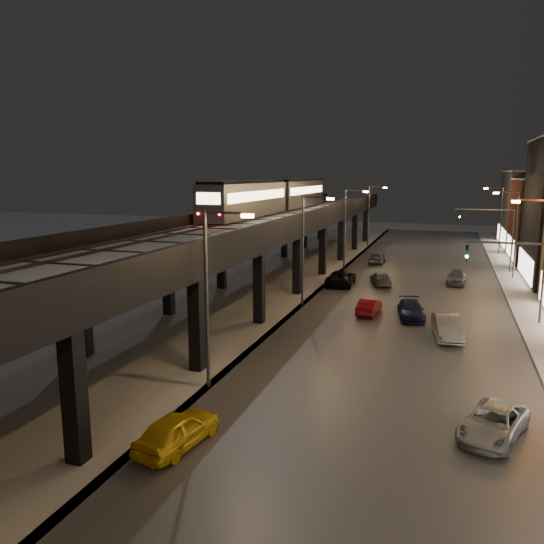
% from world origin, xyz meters
% --- Properties ---
extents(road_surface, '(17.00, 120.00, 0.06)m').
position_xyz_m(road_surface, '(7.50, 35.00, 0.03)').
color(road_surface, '#46474D').
rests_on(road_surface, ground).
extents(sidewalk_right, '(4.00, 120.00, 0.14)m').
position_xyz_m(sidewalk_right, '(17.50, 35.00, 0.07)').
color(sidewalk_right, '#9FA1A8').
rests_on(sidewalk_right, ground).
extents(under_viaduct_pavement, '(11.00, 120.00, 0.06)m').
position_xyz_m(under_viaduct_pavement, '(-6.00, 35.00, 0.03)').
color(under_viaduct_pavement, '#9FA1A8').
rests_on(under_viaduct_pavement, ground).
extents(elevated_viaduct, '(9.00, 100.00, 6.30)m').
position_xyz_m(elevated_viaduct, '(-6.00, 31.84, 5.62)').
color(elevated_viaduct, black).
rests_on(elevated_viaduct, ground).
extents(viaduct_trackbed, '(8.40, 100.00, 0.32)m').
position_xyz_m(viaduct_trackbed, '(-6.01, 31.97, 6.39)').
color(viaduct_trackbed, '#B2B7C1').
rests_on(viaduct_trackbed, elevated_viaduct).
extents(viaduct_parapet_streetside, '(0.30, 100.00, 1.10)m').
position_xyz_m(viaduct_parapet_streetside, '(-1.65, 32.00, 6.85)').
color(viaduct_parapet_streetside, black).
rests_on(viaduct_parapet_streetside, elevated_viaduct).
extents(viaduct_parapet_far, '(0.30, 100.00, 1.10)m').
position_xyz_m(viaduct_parapet_far, '(-10.35, 32.00, 6.85)').
color(viaduct_parapet_far, black).
rests_on(viaduct_parapet_far, elevated_viaduct).
extents(streetlight_left_1, '(2.57, 0.28, 9.00)m').
position_xyz_m(streetlight_left_1, '(-0.43, 13.00, 5.24)').
color(streetlight_left_1, '#38383A').
rests_on(streetlight_left_1, ground).
extents(streetlight_left_2, '(2.57, 0.28, 9.00)m').
position_xyz_m(streetlight_left_2, '(-0.43, 31.00, 5.24)').
color(streetlight_left_2, '#38383A').
rests_on(streetlight_left_2, ground).
extents(streetlight_right_2, '(2.56, 0.28, 9.00)m').
position_xyz_m(streetlight_right_2, '(16.73, 31.00, 5.24)').
color(streetlight_right_2, '#38383A').
rests_on(streetlight_right_2, ground).
extents(streetlight_left_3, '(2.57, 0.28, 9.00)m').
position_xyz_m(streetlight_left_3, '(-0.43, 49.00, 5.24)').
color(streetlight_left_3, '#38383A').
rests_on(streetlight_left_3, ground).
extents(streetlight_right_3, '(2.56, 0.28, 9.00)m').
position_xyz_m(streetlight_right_3, '(16.73, 49.00, 5.24)').
color(streetlight_right_3, '#38383A').
rests_on(streetlight_right_3, ground).
extents(streetlight_left_4, '(2.57, 0.28, 9.00)m').
position_xyz_m(streetlight_left_4, '(-0.43, 67.00, 5.24)').
color(streetlight_left_4, '#38383A').
rests_on(streetlight_left_4, ground).
extents(streetlight_right_4, '(2.56, 0.28, 9.00)m').
position_xyz_m(streetlight_right_4, '(16.73, 67.00, 5.24)').
color(streetlight_right_4, '#38383A').
rests_on(streetlight_right_4, ground).
extents(traffic_light_rig_b, '(6.10, 0.34, 7.00)m').
position_xyz_m(traffic_light_rig_b, '(15.84, 52.00, 4.50)').
color(traffic_light_rig_b, '#38383A').
rests_on(traffic_light_rig_b, ground).
extents(subway_train, '(2.90, 35.42, 3.46)m').
position_xyz_m(subway_train, '(-8.50, 47.55, 8.34)').
color(subway_train, gray).
rests_on(subway_train, viaduct_trackbed).
extents(car_taxi, '(2.26, 4.32, 1.40)m').
position_xyz_m(car_taxi, '(0.72, 7.14, 0.70)').
color(car_taxi, gold).
rests_on(car_taxi, ground).
extents(car_near_white, '(1.60, 3.81, 1.22)m').
position_xyz_m(car_near_white, '(4.95, 29.86, 0.61)').
color(car_near_white, maroon).
rests_on(car_near_white, ground).
extents(car_mid_silver, '(2.64, 5.34, 1.46)m').
position_xyz_m(car_mid_silver, '(0.77, 39.82, 0.73)').
color(car_mid_silver, black).
rests_on(car_mid_silver, ground).
extents(car_mid_dark, '(2.74, 4.58, 1.24)m').
position_xyz_m(car_mid_dark, '(4.41, 41.26, 0.62)').
color(car_mid_dark, '#4B4F55').
rests_on(car_mid_dark, ground).
extents(car_far_white, '(1.75, 4.30, 1.46)m').
position_xyz_m(car_far_white, '(2.39, 53.95, 0.73)').
color(car_far_white, '#494B4F').
rests_on(car_far_white, ground).
extents(car_onc_silver, '(2.26, 4.74, 1.50)m').
position_xyz_m(car_onc_silver, '(10.71, 25.39, 0.75)').
color(car_onc_silver, '#A5A5A5').
rests_on(car_onc_silver, ground).
extents(car_onc_dark, '(3.38, 4.81, 1.22)m').
position_xyz_m(car_onc_dark, '(12.62, 11.96, 0.61)').
color(car_onc_dark, '#9A9FA7').
rests_on(car_onc_dark, ground).
extents(car_onc_white, '(2.51, 4.67, 1.28)m').
position_xyz_m(car_onc_white, '(8.10, 29.67, 0.64)').
color(car_onc_white, '#0F1739').
rests_on(car_onc_white, ground).
extents(car_onc_red, '(2.04, 4.33, 1.43)m').
position_xyz_m(car_onc_red, '(11.42, 43.99, 0.72)').
color(car_onc_red, '#545864').
rests_on(car_onc_red, ground).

